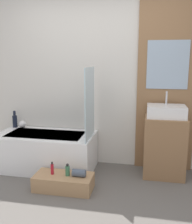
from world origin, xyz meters
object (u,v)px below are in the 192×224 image
at_px(vase_round_light, 23,124).
at_px(bottle_soap_secondary, 68,170).
at_px(wooden_step_bench, 64,182).
at_px(vase_tall_dark, 15,121).
at_px(bathtub, 46,151).
at_px(bottle_soap_primary, 52,169).
at_px(sink, 166,111).

xyz_separation_m(vase_round_light, bottle_soap_secondary, (0.97, -0.80, -0.33)).
height_order(wooden_step_bench, vase_tall_dark, vase_tall_dark).
distance_m(bathtub, bottle_soap_secondary, 0.75).
relative_size(vase_round_light, bottle_soap_primary, 0.73).
relative_size(sink, bottle_soap_secondary, 3.40).
bearing_deg(wooden_step_bench, bottle_soap_secondary, 0.00).
height_order(vase_tall_dark, bottle_soap_primary, vase_tall_dark).
xyz_separation_m(bathtub, bottle_soap_primary, (0.30, -0.56, -0.01)).
height_order(bottle_soap_primary, bottle_soap_secondary, bottle_soap_primary).
height_order(bathtub, bottle_soap_secondary, bathtub).
xyz_separation_m(vase_tall_dark, bottle_soap_secondary, (1.11, -0.82, -0.37)).
distance_m(sink, bottle_soap_secondary, 1.49).
bearing_deg(bottle_soap_primary, vase_round_light, 133.93).
bearing_deg(bottle_soap_secondary, sink, 29.69).
bearing_deg(bottle_soap_primary, vase_tall_dark, 137.90).
height_order(vase_tall_dark, bottle_soap_secondary, vase_tall_dark).
relative_size(vase_tall_dark, vase_round_light, 2.29).
bearing_deg(wooden_step_bench, vase_round_light, 138.77).
distance_m(wooden_step_bench, vase_tall_dark, 1.44).
relative_size(bathtub, wooden_step_bench, 1.95).
bearing_deg(vase_tall_dark, vase_round_light, -8.70).
distance_m(sink, vase_tall_dark, 2.29).
xyz_separation_m(sink, vase_round_light, (-2.13, 0.14, -0.32)).
bearing_deg(sink, wooden_step_bench, -151.40).
height_order(bathtub, wooden_step_bench, bathtub).
bearing_deg(sink, vase_round_light, 176.32).
bearing_deg(bottle_soap_primary, sink, 26.02).
distance_m(sink, vase_round_light, 2.16).
relative_size(bathtub, vase_round_light, 12.24).
height_order(sink, vase_round_light, sink).
bearing_deg(vase_tall_dark, bathtub, -23.43).
bearing_deg(sink, bottle_soap_secondary, -150.31).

